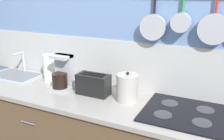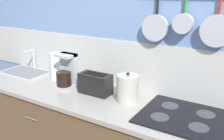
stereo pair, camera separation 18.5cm
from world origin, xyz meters
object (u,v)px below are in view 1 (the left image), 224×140
at_px(paper_towel_roll, 49,68).
at_px(coffee_maker, 62,75).
at_px(kettle, 127,88).
at_px(toaster, 93,84).

height_order(paper_towel_roll, coffee_maker, coffee_maker).
xyz_separation_m(coffee_maker, kettle, (0.60, 0.01, -0.02)).
height_order(toaster, kettle, kettle).
bearing_deg(paper_towel_roll, coffee_maker, -24.48).
bearing_deg(kettle, toaster, -178.89).
xyz_separation_m(paper_towel_roll, kettle, (0.83, -0.10, -0.02)).
bearing_deg(kettle, coffee_maker, -179.23).
height_order(coffee_maker, kettle, coffee_maker).
xyz_separation_m(toaster, kettle, (0.30, 0.01, 0.02)).
relative_size(toaster, kettle, 1.21).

